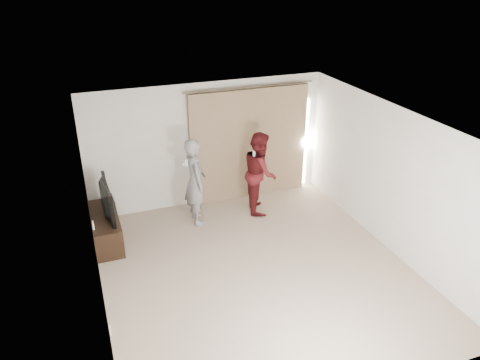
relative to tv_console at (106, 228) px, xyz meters
name	(u,v)px	position (x,y,z in m)	size (l,w,h in m)	color
floor	(257,271)	(2.27, -1.86, -0.27)	(5.50, 5.50, 0.00)	tan
wall_back	(208,144)	(2.27, 0.89, 1.03)	(5.00, 0.04, 2.60)	white
wall_left	(94,233)	(-0.23, -1.86, 1.03)	(0.04, 5.50, 2.60)	white
ceiling	(260,125)	(2.27, -1.86, 2.33)	(5.00, 5.50, 0.01)	silver
curtain	(250,144)	(3.18, 0.82, 0.93)	(2.80, 0.11, 2.46)	tan
tv_console	(106,228)	(0.00, 0.00, 0.00)	(0.49, 1.40, 0.54)	black
tv	(102,200)	(0.00, 0.00, 0.59)	(1.12, 0.15, 0.64)	black
scratching_post	(112,216)	(0.17, 0.54, -0.07)	(0.37, 0.37, 0.50)	tan
person_man	(195,181)	(1.77, 0.12, 0.61)	(0.44, 0.65, 1.75)	gray
person_woman	(260,172)	(3.13, 0.14, 0.58)	(0.84, 0.97, 1.70)	#581518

